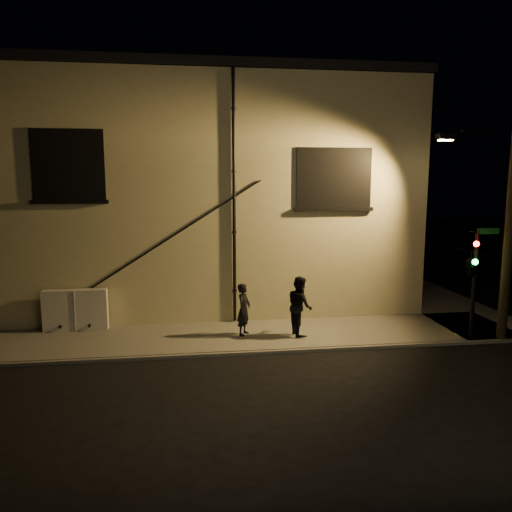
{
  "coord_description": "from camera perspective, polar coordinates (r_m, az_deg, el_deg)",
  "views": [
    {
      "loc": [
        -3.36,
        -13.55,
        4.97
      ],
      "look_at": [
        -1.23,
        1.8,
        2.56
      ],
      "focal_mm": 35.0,
      "sensor_mm": 36.0,
      "label": 1
    }
  ],
  "objects": [
    {
      "name": "ground",
      "position": [
        14.82,
        5.77,
        -10.79
      ],
      "size": [
        90.0,
        90.0,
        0.0
      ],
      "primitive_type": "plane",
      "color": "black"
    },
    {
      "name": "sidewalk",
      "position": [
        19.15,
        6.23,
        -6.06
      ],
      "size": [
        21.0,
        16.0,
        0.12
      ],
      "color": "#636259",
      "rests_on": "ground"
    },
    {
      "name": "building",
      "position": [
        22.55,
        -7.06,
        7.35
      ],
      "size": [
        16.2,
        12.23,
        8.8
      ],
      "color": "#C2BC8B",
      "rests_on": "ground"
    },
    {
      "name": "utility_cabinet",
      "position": [
        17.16,
        -19.93,
        -5.81
      ],
      "size": [
        2.01,
        0.34,
        1.33
      ],
      "primitive_type": "cube",
      "color": "silver",
      "rests_on": "sidewalk"
    },
    {
      "name": "pedestrian_a",
      "position": [
        15.64,
        -1.41,
        -6.12
      ],
      "size": [
        0.63,
        0.71,
        1.62
      ],
      "primitive_type": "imported",
      "rotation": [
        0.0,
        0.0,
        1.07
      ],
      "color": "black",
      "rests_on": "sidewalk"
    },
    {
      "name": "pedestrian_b",
      "position": [
        15.67,
        5.03,
        -5.68
      ],
      "size": [
        0.79,
        0.97,
        1.86
      ],
      "primitive_type": "imported",
      "rotation": [
        0.0,
        0.0,
        1.68
      ],
      "color": "black",
      "rests_on": "sidewalk"
    },
    {
      "name": "traffic_signal",
      "position": [
        16.34,
        23.39,
        -0.98
      ],
      "size": [
        1.19,
        1.97,
        3.37
      ],
      "color": "black",
      "rests_on": "sidewalk"
    },
    {
      "name": "streetlamp_pole",
      "position": [
        16.68,
        26.57,
        3.35
      ],
      "size": [
        2.02,
        1.38,
        6.81
      ],
      "color": "black",
      "rests_on": "ground"
    }
  ]
}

